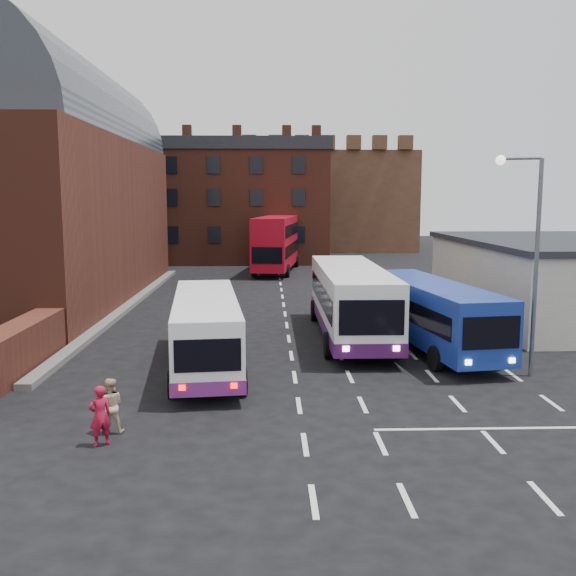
{
  "coord_description": "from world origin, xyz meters",
  "views": [
    {
      "loc": [
        -0.96,
        -20.09,
        6.41
      ],
      "look_at": [
        0.0,
        10.0,
        2.2
      ],
      "focal_mm": 40.0,
      "sensor_mm": 36.0,
      "label": 1
    }
  ],
  "objects_px": {
    "bus_white_outbound": "(206,326)",
    "bus_blue": "(431,310)",
    "bus_red_double": "(277,243)",
    "pedestrian_red": "(100,416)",
    "bus_white_inbound": "(351,296)",
    "street_lamp": "(529,245)",
    "pedestrian_beige": "(110,406)"
  },
  "relations": [
    {
      "from": "bus_white_outbound",
      "to": "bus_blue",
      "type": "xyz_separation_m",
      "value": [
        9.31,
        2.8,
        0.08
      ]
    },
    {
      "from": "bus_red_double",
      "to": "pedestrian_red",
      "type": "xyz_separation_m",
      "value": [
        -5.16,
        -39.86,
        -1.76
      ]
    },
    {
      "from": "bus_red_double",
      "to": "pedestrian_red",
      "type": "relative_size",
      "value": 7.61
    },
    {
      "from": "bus_white_inbound",
      "to": "bus_red_double",
      "type": "xyz_separation_m",
      "value": [
        -3.03,
        27.02,
        0.63
      ]
    },
    {
      "from": "bus_white_outbound",
      "to": "bus_white_inbound",
      "type": "bearing_deg",
      "value": 33.99
    },
    {
      "from": "bus_white_outbound",
      "to": "pedestrian_red",
      "type": "bearing_deg",
      "value": -110.89
    },
    {
      "from": "street_lamp",
      "to": "pedestrian_beige",
      "type": "distance_m",
      "value": 15.2
    },
    {
      "from": "bus_blue",
      "to": "bus_white_outbound",
      "type": "bearing_deg",
      "value": 8.62
    },
    {
      "from": "bus_blue",
      "to": "pedestrian_beige",
      "type": "relative_size",
      "value": 6.97
    },
    {
      "from": "bus_white_inbound",
      "to": "pedestrian_beige",
      "type": "relative_size",
      "value": 7.81
    },
    {
      "from": "pedestrian_red",
      "to": "pedestrian_beige",
      "type": "xyz_separation_m",
      "value": [
        0.03,
        0.93,
        -0.04
      ]
    },
    {
      "from": "bus_white_outbound",
      "to": "street_lamp",
      "type": "distance_m",
      "value": 12.14
    },
    {
      "from": "bus_white_outbound",
      "to": "street_lamp",
      "type": "xyz_separation_m",
      "value": [
        11.64,
        -1.37,
        3.16
      ]
    },
    {
      "from": "bus_blue",
      "to": "bus_red_double",
      "type": "bearing_deg",
      "value": -86.27
    },
    {
      "from": "bus_white_inbound",
      "to": "pedestrian_beige",
      "type": "bearing_deg",
      "value": 55.66
    },
    {
      "from": "bus_white_inbound",
      "to": "bus_blue",
      "type": "height_order",
      "value": "bus_white_inbound"
    },
    {
      "from": "bus_white_outbound",
      "to": "pedestrian_beige",
      "type": "relative_size",
      "value": 6.63
    },
    {
      "from": "bus_white_outbound",
      "to": "pedestrian_red",
      "type": "distance_m",
      "value": 7.97
    },
    {
      "from": "bus_white_inbound",
      "to": "bus_blue",
      "type": "distance_m",
      "value": 3.95
    },
    {
      "from": "street_lamp",
      "to": "pedestrian_red",
      "type": "distance_m",
      "value": 15.57
    },
    {
      "from": "street_lamp",
      "to": "pedestrian_red",
      "type": "relative_size",
      "value": 4.88
    },
    {
      "from": "bus_white_inbound",
      "to": "street_lamp",
      "type": "height_order",
      "value": "street_lamp"
    },
    {
      "from": "bus_white_inbound",
      "to": "pedestrian_beige",
      "type": "distance_m",
      "value": 14.49
    },
    {
      "from": "bus_blue",
      "to": "pedestrian_beige",
      "type": "distance_m",
      "value": 14.83
    },
    {
      "from": "bus_red_double",
      "to": "pedestrian_beige",
      "type": "relative_size",
      "value": 8.0
    },
    {
      "from": "bus_white_outbound",
      "to": "bus_blue",
      "type": "distance_m",
      "value": 9.72
    },
    {
      "from": "bus_white_outbound",
      "to": "pedestrian_red",
      "type": "height_order",
      "value": "bus_white_outbound"
    },
    {
      "from": "bus_white_outbound",
      "to": "bus_red_double",
      "type": "bearing_deg",
      "value": 78.4
    },
    {
      "from": "pedestrian_red",
      "to": "bus_red_double",
      "type": "bearing_deg",
      "value": -130.21
    },
    {
      "from": "bus_blue",
      "to": "pedestrian_red",
      "type": "bearing_deg",
      "value": 34.58
    },
    {
      "from": "bus_blue",
      "to": "street_lamp",
      "type": "relative_size",
      "value": 1.36
    },
    {
      "from": "bus_white_outbound",
      "to": "bus_white_inbound",
      "type": "height_order",
      "value": "bus_white_inbound"
    }
  ]
}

